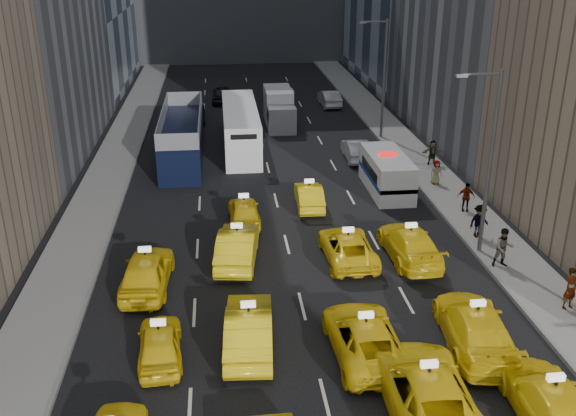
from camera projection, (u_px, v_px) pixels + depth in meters
name	position (u px, v px, depth m)	size (l,w,h in m)	color
sidewalk_west	(108.00, 177.00, 41.49)	(3.00, 90.00, 0.15)	gray
sidewalk_east	(423.00, 166.00, 43.60)	(3.00, 90.00, 0.15)	gray
curb_west	(130.00, 176.00, 41.63)	(0.15, 90.00, 0.18)	slate
curb_east	(402.00, 166.00, 43.45)	(0.15, 90.00, 0.18)	slate
streetlight_near	(488.00, 158.00, 29.67)	(2.15, 0.22, 9.00)	#595B60
streetlight_far	(383.00, 75.00, 48.02)	(2.15, 0.22, 9.00)	#595B60
taxi_6	(426.00, 391.00, 20.61)	(2.74, 5.95, 1.65)	yellow
taxi_7	(551.00, 403.00, 20.19)	(2.11, 5.20, 1.51)	yellow
taxi_8	(160.00, 343.00, 23.34)	(1.57, 3.90, 1.33)	yellow
taxi_9	(249.00, 328.00, 23.96)	(1.73, 4.96, 1.63)	yellow
taxi_10	(365.00, 337.00, 23.56)	(2.44, 5.30, 1.47)	yellow
taxi_11	(475.00, 327.00, 24.03)	(2.30, 5.65, 1.64)	yellow
taxi_12	(147.00, 271.00, 28.08)	(1.98, 4.93, 1.68)	yellow
taxi_13	(237.00, 246.00, 30.46)	(1.74, 5.00, 1.65)	yellow
taxi_14	(348.00, 247.00, 30.67)	(2.25, 4.89, 1.36)	yellow
taxi_15	(410.00, 244.00, 30.75)	(2.15, 5.29, 1.54)	yellow
taxi_16	(244.00, 211.00, 34.67)	(1.63, 4.06, 1.38)	yellow
taxi_17	(309.00, 196.00, 36.83)	(1.43, 4.11, 1.36)	yellow
nypd_van	(387.00, 174.00, 39.01)	(2.41, 5.81, 2.47)	silver
double_decker	(182.00, 135.00, 44.70)	(3.42, 11.90, 3.42)	black
city_bus	(240.00, 128.00, 47.20)	(2.65, 11.82, 3.04)	white
box_truck	(279.00, 108.00, 52.93)	(2.63, 6.51, 2.91)	silver
misc_car_0	(356.00, 150.00, 44.85)	(1.50, 4.31, 1.42)	#A9ABB1
misc_car_1	(189.00, 112.00, 54.38)	(2.60, 5.64, 1.57)	black
misc_car_2	(275.00, 91.00, 61.75)	(2.26, 5.57, 1.62)	gray
misc_car_3	(222.00, 94.00, 60.94)	(1.83, 4.55, 1.55)	black
misc_car_4	(329.00, 98.00, 59.43)	(1.56, 4.49, 1.48)	#AAACB2
pedestrian_0	(571.00, 289.00, 26.21)	(0.67, 0.44, 1.83)	gray
pedestrian_1	(504.00, 248.00, 29.63)	(0.92, 0.50, 1.89)	gray
pedestrian_2	(479.00, 221.00, 32.64)	(1.13, 0.47, 1.75)	gray
pedestrian_3	(466.00, 197.00, 35.83)	(0.97, 0.44, 1.65)	gray
pedestrian_4	(436.00, 172.00, 39.86)	(0.75, 0.41, 1.53)	gray
pedestrian_5	(432.00, 152.00, 43.42)	(1.53, 0.44, 1.65)	gray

